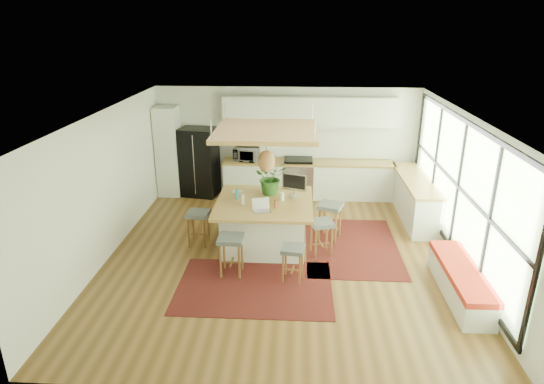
# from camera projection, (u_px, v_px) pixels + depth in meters

# --- Properties ---
(floor) EXTENTS (7.00, 7.00, 0.00)m
(floor) POSITION_uv_depth(u_px,v_px,m) (281.00, 255.00, 8.86)
(floor) COLOR #583A19
(floor) RESTS_ON ground
(ceiling) EXTENTS (7.00, 7.00, 0.00)m
(ceiling) POSITION_uv_depth(u_px,v_px,m) (282.00, 115.00, 7.92)
(ceiling) COLOR white
(ceiling) RESTS_ON ground
(wall_back) EXTENTS (6.50, 0.00, 6.50)m
(wall_back) POSITION_uv_depth(u_px,v_px,m) (287.00, 141.00, 11.67)
(wall_back) COLOR silver
(wall_back) RESTS_ON ground
(wall_front) EXTENTS (6.50, 0.00, 6.50)m
(wall_front) POSITION_uv_depth(u_px,v_px,m) (269.00, 297.00, 5.12)
(wall_front) COLOR silver
(wall_front) RESTS_ON ground
(wall_left) EXTENTS (0.00, 7.00, 7.00)m
(wall_left) POSITION_uv_depth(u_px,v_px,m) (106.00, 185.00, 8.57)
(wall_left) COLOR silver
(wall_left) RESTS_ON ground
(wall_right) EXTENTS (0.00, 7.00, 7.00)m
(wall_right) POSITION_uv_depth(u_px,v_px,m) (464.00, 193.00, 8.22)
(wall_right) COLOR silver
(wall_right) RESTS_ON ground
(window_wall) EXTENTS (0.10, 6.20, 2.60)m
(window_wall) POSITION_uv_depth(u_px,v_px,m) (463.00, 190.00, 8.20)
(window_wall) COLOR black
(window_wall) RESTS_ON wall_right
(pantry) EXTENTS (0.55, 0.60, 2.25)m
(pantry) POSITION_uv_depth(u_px,v_px,m) (169.00, 152.00, 11.60)
(pantry) COLOR silver
(pantry) RESTS_ON floor
(back_counter_base) EXTENTS (4.20, 0.60, 0.88)m
(back_counter_base) POSITION_uv_depth(u_px,v_px,m) (308.00, 180.00, 11.66)
(back_counter_base) COLOR silver
(back_counter_base) RESTS_ON floor
(back_counter_top) EXTENTS (4.24, 0.64, 0.05)m
(back_counter_top) POSITION_uv_depth(u_px,v_px,m) (308.00, 163.00, 11.49)
(back_counter_top) COLOR olive
(back_counter_top) RESTS_ON back_counter_base
(backsplash) EXTENTS (4.20, 0.02, 0.80)m
(backsplash) POSITION_uv_depth(u_px,v_px,m) (309.00, 142.00, 11.62)
(backsplash) COLOR white
(backsplash) RESTS_ON wall_back
(upper_cabinets) EXTENTS (4.20, 0.34, 0.70)m
(upper_cabinets) POSITION_uv_depth(u_px,v_px,m) (310.00, 111.00, 11.19)
(upper_cabinets) COLOR silver
(upper_cabinets) RESTS_ON wall_back
(range) EXTENTS (0.76, 0.62, 1.00)m
(range) POSITION_uv_depth(u_px,v_px,m) (298.00, 178.00, 11.65)
(range) COLOR #A5A5AA
(range) RESTS_ON floor
(right_counter_base) EXTENTS (0.60, 2.50, 0.88)m
(right_counter_base) POSITION_uv_depth(u_px,v_px,m) (415.00, 199.00, 10.42)
(right_counter_base) COLOR silver
(right_counter_base) RESTS_ON floor
(right_counter_top) EXTENTS (0.64, 2.54, 0.05)m
(right_counter_top) POSITION_uv_depth(u_px,v_px,m) (417.00, 180.00, 10.26)
(right_counter_top) COLOR olive
(right_counter_top) RESTS_ON right_counter_base
(window_bench) EXTENTS (0.52, 2.00, 0.50)m
(window_bench) POSITION_uv_depth(u_px,v_px,m) (460.00, 282.00, 7.50)
(window_bench) COLOR silver
(window_bench) RESTS_ON floor
(ceiling_panel) EXTENTS (1.86, 1.86, 0.80)m
(ceiling_panel) POSITION_uv_depth(u_px,v_px,m) (266.00, 146.00, 8.54)
(ceiling_panel) COLOR olive
(ceiling_panel) RESTS_ON ceiling
(rug_near) EXTENTS (2.60, 1.80, 0.01)m
(rug_near) POSITION_uv_depth(u_px,v_px,m) (255.00, 287.00, 7.81)
(rug_near) COLOR black
(rug_near) RESTS_ON floor
(rug_right) EXTENTS (1.80, 2.60, 0.01)m
(rug_right) POSITION_uv_depth(u_px,v_px,m) (351.00, 246.00, 9.21)
(rug_right) COLOR black
(rug_right) RESTS_ON floor
(fridge) EXTENTS (0.97, 0.82, 1.73)m
(fridge) POSITION_uv_depth(u_px,v_px,m) (199.00, 160.00, 11.64)
(fridge) COLOR black
(fridge) RESTS_ON floor
(island) EXTENTS (1.85, 1.85, 0.93)m
(island) POSITION_uv_depth(u_px,v_px,m) (265.00, 223.00, 9.13)
(island) COLOR olive
(island) RESTS_ON floor
(stool_near_left) EXTENTS (0.44, 0.44, 0.72)m
(stool_near_left) POSITION_uv_depth(u_px,v_px,m) (231.00, 256.00, 8.10)
(stool_near_left) COLOR #474E4F
(stool_near_left) RESTS_ON floor
(stool_near_right) EXTENTS (0.42, 0.42, 0.64)m
(stool_near_right) POSITION_uv_depth(u_px,v_px,m) (293.00, 262.00, 7.89)
(stool_near_right) COLOR #474E4F
(stool_near_right) RESTS_ON floor
(stool_right_front) EXTENTS (0.50, 0.50, 0.68)m
(stool_right_front) POSITION_uv_depth(u_px,v_px,m) (321.00, 237.00, 8.79)
(stool_right_front) COLOR #474E4F
(stool_right_front) RESTS_ON floor
(stool_right_back) EXTENTS (0.57, 0.57, 0.75)m
(stool_right_back) POSITION_uv_depth(u_px,v_px,m) (330.00, 222.00, 9.44)
(stool_right_back) COLOR #474E4F
(stool_right_back) RESTS_ON floor
(stool_left_side) EXTENTS (0.44, 0.44, 0.70)m
(stool_left_side) POSITION_uv_depth(u_px,v_px,m) (199.00, 228.00, 9.18)
(stool_left_side) COLOR #474E4F
(stool_left_side) RESTS_ON floor
(laptop) EXTENTS (0.41, 0.42, 0.24)m
(laptop) POSITION_uv_depth(u_px,v_px,m) (262.00, 205.00, 8.45)
(laptop) COLOR #A5A5AA
(laptop) RESTS_ON island
(monitor) EXTENTS (0.54, 0.34, 0.47)m
(monitor) POSITION_uv_depth(u_px,v_px,m) (294.00, 184.00, 9.13)
(monitor) COLOR #A5A5AA
(monitor) RESTS_ON island
(microwave) EXTENTS (0.64, 0.43, 0.40)m
(microwave) POSITION_uv_depth(u_px,v_px,m) (246.00, 153.00, 11.51)
(microwave) COLOR #A5A5AA
(microwave) RESTS_ON back_counter_top
(island_plant) EXTENTS (0.75, 0.81, 0.55)m
(island_plant) POSITION_uv_depth(u_px,v_px,m) (271.00, 181.00, 9.26)
(island_plant) COLOR #1E4C19
(island_plant) RESTS_ON island
(island_bowl) EXTENTS (0.20, 0.20, 0.05)m
(island_bowl) POSITION_uv_depth(u_px,v_px,m) (237.00, 193.00, 9.34)
(island_bowl) COLOR white
(island_bowl) RESTS_ON island
(island_bottle_0) EXTENTS (0.07, 0.07, 0.19)m
(island_bottle_0) POSITION_uv_depth(u_px,v_px,m) (237.00, 194.00, 9.05)
(island_bottle_0) COLOR #2FAABD
(island_bottle_0) RESTS_ON island
(island_bottle_1) EXTENTS (0.07, 0.07, 0.19)m
(island_bottle_1) POSITION_uv_depth(u_px,v_px,m) (243.00, 199.00, 8.81)
(island_bottle_1) COLOR silver
(island_bottle_1) RESTS_ON island
(island_bottle_2) EXTENTS (0.07, 0.07, 0.19)m
(island_bottle_2) POSITION_uv_depth(u_px,v_px,m) (277.00, 203.00, 8.64)
(island_bottle_2) COLOR brown
(island_bottle_2) RESTS_ON island
(island_bottle_3) EXTENTS (0.07, 0.07, 0.19)m
(island_bottle_3) POSITION_uv_depth(u_px,v_px,m) (283.00, 196.00, 8.96)
(island_bottle_3) COLOR white
(island_bottle_3) RESTS_ON island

